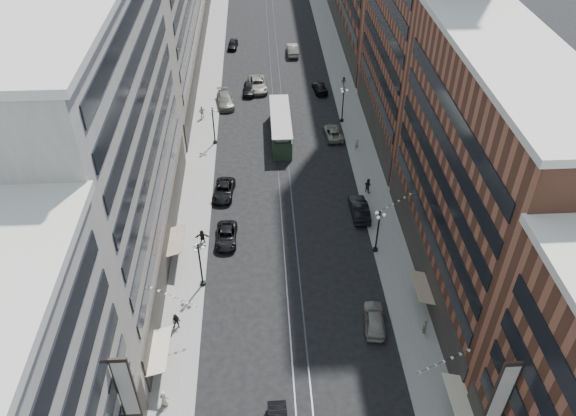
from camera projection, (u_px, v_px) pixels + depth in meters
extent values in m
plane|color=black|center=(280.00, 124.00, 82.50)|extent=(220.00, 220.00, 0.00)
cube|color=gray|center=(208.00, 94.00, 89.78)|extent=(4.00, 180.00, 0.15)
cube|color=gray|center=(345.00, 90.00, 90.73)|extent=(4.00, 180.00, 0.15)
cube|color=#2D2D33|center=(273.00, 92.00, 90.26)|extent=(0.12, 180.00, 0.02)
cube|color=#2D2D33|center=(281.00, 92.00, 90.32)|extent=(0.12, 180.00, 0.02)
cube|color=#A09A8E|center=(108.00, 144.00, 51.98)|extent=(8.00, 36.00, 28.00)
cube|color=brown|center=(481.00, 182.00, 50.80)|extent=(8.00, 30.00, 24.00)
cylinder|color=black|center=(203.00, 283.00, 56.98)|extent=(0.56, 0.56, 0.30)
cylinder|color=black|center=(201.00, 266.00, 55.45)|extent=(0.18, 0.18, 5.20)
sphere|color=black|center=(198.00, 245.00, 53.70)|extent=(0.24, 0.24, 0.24)
sphere|color=white|center=(203.00, 248.00, 53.97)|extent=(0.36, 0.36, 0.36)
sphere|color=white|center=(196.00, 245.00, 54.24)|extent=(0.36, 0.36, 0.36)
sphere|color=white|center=(195.00, 251.00, 53.64)|extent=(0.36, 0.36, 0.36)
cylinder|color=black|center=(215.00, 142.00, 78.02)|extent=(0.56, 0.56, 0.30)
cylinder|color=black|center=(214.00, 127.00, 76.49)|extent=(0.18, 0.18, 5.20)
sphere|color=black|center=(212.00, 108.00, 74.74)|extent=(0.24, 0.24, 0.24)
sphere|color=white|center=(216.00, 111.00, 75.01)|extent=(0.36, 0.36, 0.36)
sphere|color=white|center=(211.00, 110.00, 75.29)|extent=(0.36, 0.36, 0.36)
sphere|color=white|center=(210.00, 112.00, 74.68)|extent=(0.36, 0.36, 0.36)
cylinder|color=black|center=(375.00, 249.00, 60.89)|extent=(0.56, 0.56, 0.30)
cylinder|color=black|center=(378.00, 232.00, 59.36)|extent=(0.18, 0.18, 5.20)
sphere|color=black|center=(380.00, 212.00, 57.61)|extent=(0.24, 0.24, 0.24)
sphere|color=white|center=(384.00, 215.00, 57.88)|extent=(0.36, 0.36, 0.36)
sphere|color=white|center=(377.00, 213.00, 58.16)|extent=(0.36, 0.36, 0.36)
sphere|color=white|center=(378.00, 217.00, 57.55)|extent=(0.36, 0.36, 0.36)
cylinder|color=black|center=(342.00, 120.00, 82.72)|extent=(0.56, 0.56, 0.30)
cylinder|color=black|center=(343.00, 105.00, 81.18)|extent=(0.18, 0.18, 5.20)
sphere|color=black|center=(344.00, 88.00, 79.43)|extent=(0.24, 0.24, 0.24)
sphere|color=white|center=(347.00, 90.00, 79.70)|extent=(0.36, 0.36, 0.36)
sphere|color=white|center=(342.00, 89.00, 79.98)|extent=(0.36, 0.36, 0.36)
sphere|color=white|center=(343.00, 92.00, 79.37)|extent=(0.36, 0.36, 0.36)
cube|color=#223524|center=(281.00, 129.00, 78.76)|extent=(2.55, 12.24, 2.65)
cube|color=gray|center=(281.00, 119.00, 77.74)|extent=(1.63, 11.22, 0.61)
cube|color=gray|center=(281.00, 116.00, 77.49)|extent=(2.75, 12.44, 0.15)
cylinder|color=black|center=(282.00, 153.00, 75.79)|extent=(2.35, 0.71, 0.71)
cylinder|color=black|center=(279.00, 119.00, 82.94)|extent=(2.35, 0.71, 0.71)
imported|color=black|center=(226.00, 236.00, 62.04)|extent=(2.41, 5.00, 1.37)
imported|color=gray|center=(374.00, 319.00, 52.65)|extent=(2.41, 4.97, 1.63)
imported|color=beige|center=(164.00, 398.00, 45.97)|extent=(0.87, 0.59, 1.63)
imported|color=black|center=(176.00, 321.00, 52.17)|extent=(0.93, 0.63, 1.76)
imported|color=#A29D86|center=(425.00, 327.00, 51.72)|extent=(0.57, 1.05, 1.72)
imported|color=black|center=(224.00, 190.00, 68.54)|extent=(2.91, 5.35, 1.42)
imported|color=slate|center=(225.00, 100.00, 86.49)|extent=(3.15, 6.12, 1.70)
imported|color=black|center=(233.00, 44.00, 103.71)|extent=(2.07, 4.36, 1.44)
imported|color=black|center=(359.00, 209.00, 65.46)|extent=(2.01, 5.36, 1.75)
imported|color=slate|center=(333.00, 132.00, 79.23)|extent=(2.75, 5.23, 1.40)
imported|color=black|center=(320.00, 88.00, 90.07)|extent=(2.47, 4.96, 1.38)
imported|color=black|center=(249.00, 89.00, 89.57)|extent=(2.03, 4.61, 1.54)
imported|color=slate|center=(293.00, 50.00, 101.40)|extent=(1.95, 5.43, 1.78)
imported|color=black|center=(202.00, 237.00, 61.52)|extent=(1.57, 0.52, 1.67)
imported|color=beige|center=(202.00, 112.00, 82.94)|extent=(1.24, 0.90, 1.93)
imported|color=black|center=(368.00, 185.00, 68.74)|extent=(0.99, 1.02, 1.89)
imported|color=#A39D87|center=(356.00, 144.00, 76.31)|extent=(0.72, 0.60, 1.70)
imported|color=black|center=(344.00, 81.00, 91.36)|extent=(1.01, 0.52, 1.49)
imported|color=gray|center=(258.00, 84.00, 90.63)|extent=(3.39, 6.33, 1.69)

